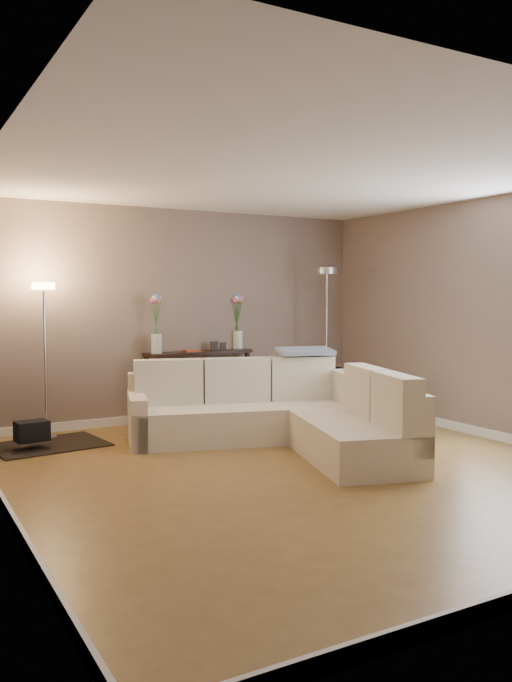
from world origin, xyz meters
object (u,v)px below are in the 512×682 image
floor_lamp_lit (44,329)px  floor_lamp_unlit (327,311)px  sectional_sofa (282,415)px  console_table (193,381)px

floor_lamp_lit → floor_lamp_unlit: 3.56m
sectional_sofa → floor_lamp_unlit: (1.48, 1.31, 1.03)m
sectional_sofa → floor_lamp_lit: floor_lamp_lit is taller
console_table → floor_lamp_unlit: floor_lamp_unlit is taller
sectional_sofa → floor_lamp_unlit: bearing=41.5°
console_table → sectional_sofa: bearing=-82.6°
sectional_sofa → console_table: (-0.23, 1.76, 0.16)m
sectional_sofa → floor_lamp_unlit: 2.23m
floor_lamp_lit → floor_lamp_unlit: (3.55, -0.17, 0.16)m
floor_lamp_lit → floor_lamp_unlit: bearing=-2.8°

